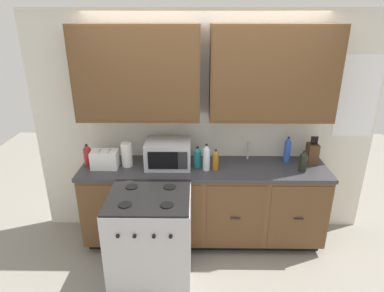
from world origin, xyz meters
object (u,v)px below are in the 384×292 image
at_px(bottle_blue, 287,150).
at_px(bottle_dark, 303,161).
at_px(paper_towel_roll, 127,155).
at_px(microwave, 168,154).
at_px(bottle_amber, 216,160).
at_px(bottle_red, 88,155).
at_px(bottle_teal, 197,157).
at_px(toaster, 105,159).
at_px(stove_range, 151,239).
at_px(knife_block, 312,153).
at_px(bottle_clear, 206,158).

distance_m(bottle_blue, bottle_dark, 0.26).
bearing_deg(paper_towel_roll, microwave, 1.39).
relative_size(bottle_amber, bottle_red, 0.95).
bearing_deg(bottle_amber, microwave, 169.26).
xyz_separation_m(paper_towel_roll, bottle_blue, (1.75, 0.13, 0.01)).
xyz_separation_m(bottle_dark, bottle_teal, (-1.10, 0.08, 0.00)).
relative_size(bottle_amber, bottle_dark, 1.02).
distance_m(bottle_dark, bottle_red, 2.29).
bearing_deg(bottle_amber, bottle_blue, 15.06).
bearing_deg(microwave, bottle_teal, -5.60).
distance_m(toaster, bottle_red, 0.21).
bearing_deg(bottle_teal, stove_range, -125.52).
relative_size(paper_towel_roll, bottle_teal, 1.12).
bearing_deg(toaster, bottle_amber, -1.86).
bearing_deg(knife_block, bottle_teal, -174.20).
bearing_deg(bottle_clear, bottle_teal, 142.29).
distance_m(bottle_blue, bottle_teal, 1.00).
relative_size(paper_towel_roll, bottle_amber, 1.13).
bearing_deg(bottle_teal, microwave, 174.40).
relative_size(bottle_blue, bottle_red, 1.21).
bearing_deg(stove_range, microwave, 78.69).
bearing_deg(bottle_amber, toaster, 178.14).
distance_m(bottle_clear, bottle_teal, 0.12).
bearing_deg(microwave, bottle_dark, -4.59).
xyz_separation_m(bottle_amber, bottle_teal, (-0.19, 0.06, 0.00)).
xyz_separation_m(knife_block, paper_towel_roll, (-2.01, -0.11, 0.01)).
bearing_deg(bottle_clear, bottle_blue, 13.97).
bearing_deg(toaster, knife_block, 3.94).
bearing_deg(bottle_blue, bottle_clear, -166.03).
xyz_separation_m(microwave, knife_block, (1.57, 0.10, -0.02)).
bearing_deg(knife_block, paper_towel_roll, -176.94).
relative_size(paper_towel_roll, bottle_blue, 0.89).
xyz_separation_m(knife_block, bottle_clear, (-1.16, -0.20, 0.03)).
relative_size(toaster, paper_towel_roll, 1.08).
bearing_deg(bottle_teal, bottle_dark, -4.30).
bearing_deg(knife_block, toaster, -176.06).
relative_size(toaster, bottle_blue, 0.96).
distance_m(bottle_blue, bottle_clear, 0.92).
bearing_deg(bottle_red, stove_range, -41.43).
relative_size(knife_block, bottle_clear, 1.07).
xyz_separation_m(paper_towel_roll, bottle_teal, (0.76, -0.02, -0.02)).
bearing_deg(toaster, bottle_red, 163.98).
distance_m(paper_towel_roll, bottle_blue, 1.75).
xyz_separation_m(stove_range, bottle_teal, (0.44, 0.62, 0.58)).
bearing_deg(toaster, stove_range, -47.85).
distance_m(bottle_amber, bottle_teal, 0.20).
bearing_deg(bottle_dark, bottle_blue, 115.18).
distance_m(stove_range, bottle_teal, 0.96).
xyz_separation_m(stove_range, microwave, (0.13, 0.65, 0.61)).
height_order(microwave, bottle_clear, bottle_clear).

